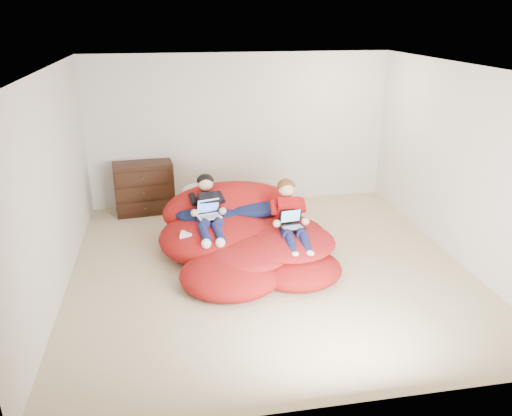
{
  "coord_description": "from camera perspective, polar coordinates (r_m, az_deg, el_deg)",
  "views": [
    {
      "loc": [
        -1.17,
        -5.62,
        3.07
      ],
      "look_at": [
        -0.11,
        0.34,
        0.7
      ],
      "focal_mm": 35.0,
      "sensor_mm": 36.0,
      "label": 1
    }
  ],
  "objects": [
    {
      "name": "younger_boy",
      "position": [
        6.47,
        3.96,
        -0.79
      ],
      "size": [
        0.34,
        1.09,
        0.74
      ],
      "color": "#A00E0F",
      "rests_on": "beanbag_pile"
    },
    {
      "name": "power_adapter",
      "position": [
        6.47,
        -7.93,
        -3.04
      ],
      "size": [
        0.18,
        0.18,
        0.06
      ],
      "primitive_type": "cube",
      "rotation": [
        0.0,
        0.0,
        -0.19
      ],
      "color": "white",
      "rests_on": "beanbag_pile"
    },
    {
      "name": "dresser",
      "position": [
        8.32,
        -12.65,
        2.26
      ],
      "size": [
        0.97,
        0.57,
        0.84
      ],
      "color": "black",
      "rests_on": "ground"
    },
    {
      "name": "older_boy",
      "position": [
        6.71,
        -5.51,
        0.21
      ],
      "size": [
        0.38,
        1.16,
        0.65
      ],
      "color": "black",
      "rests_on": "beanbag_pile"
    },
    {
      "name": "room_shell",
      "position": [
        6.41,
        1.52,
        -5.04
      ],
      "size": [
        5.1,
        5.1,
        2.77
      ],
      "color": "tan",
      "rests_on": "ground"
    },
    {
      "name": "laptop_black",
      "position": [
        6.43,
        4.11,
        -1.64
      ],
      "size": [
        0.32,
        0.29,
        0.22
      ],
      "color": "black",
      "rests_on": "younger_boy"
    },
    {
      "name": "laptop_white",
      "position": [
        6.62,
        -5.42,
        -0.43
      ],
      "size": [
        0.33,
        0.34,
        0.21
      ],
      "color": "white",
      "rests_on": "older_boy"
    },
    {
      "name": "cream_pillow",
      "position": [
        7.39,
        -6.87,
        1.84
      ],
      "size": [
        0.41,
        0.26,
        0.26
      ],
      "primitive_type": "ellipsoid",
      "color": "beige",
      "rests_on": "beanbag_pile"
    },
    {
      "name": "beanbag_pile",
      "position": [
        6.74,
        -1.23,
        -3.26
      ],
      "size": [
        2.31,
        2.41,
        0.92
      ],
      "color": "#AB1413",
      "rests_on": "ground"
    }
  ]
}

